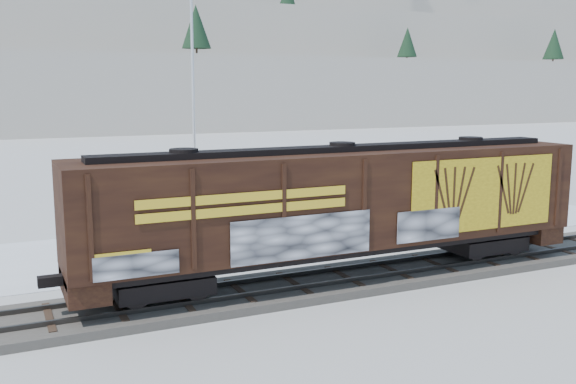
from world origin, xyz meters
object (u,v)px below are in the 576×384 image
car_white (366,212)px  car_dark (420,215)px  car_silver (129,234)px  hopper_railcar (342,203)px  flagpole (196,130)px

car_white → car_dark: 2.64m
car_silver → car_white: car_silver is taller
hopper_railcar → flagpole: flagpole is taller
flagpole → car_dark: flagpole is taller
car_silver → car_dark: size_ratio=1.02×
car_dark → car_white: bearing=59.5°
car_dark → hopper_railcar: bearing=132.7°
car_silver → car_dark: (14.02, -1.40, -0.13)m
car_silver → car_white: (11.87, 0.12, -0.05)m
car_white → car_silver: bearing=70.5°
hopper_railcar → car_dark: 10.40m
car_dark → flagpole: bearing=61.8°
hopper_railcar → car_white: (5.87, 7.75, -2.19)m
flagpole → car_dark: 12.09m
car_silver → hopper_railcar: bearing=-151.5°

